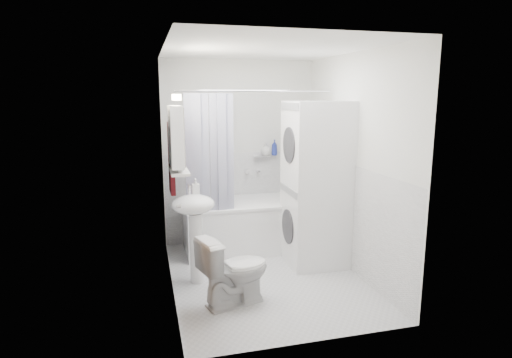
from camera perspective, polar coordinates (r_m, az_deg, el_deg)
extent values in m
plane|color=silver|center=(4.79, 1.32, -12.93)|extent=(2.60, 2.60, 0.00)
plane|color=silver|center=(5.68, -2.25, 3.50)|extent=(2.00, 0.00, 2.00)
plane|color=silver|center=(3.23, 7.79, -2.37)|extent=(2.00, 0.00, 2.00)
plane|color=silver|center=(4.27, -11.61, 0.78)|extent=(0.00, 2.60, 2.60)
plane|color=silver|center=(4.81, 12.93, 1.85)|extent=(0.00, 2.60, 2.60)
plane|color=white|center=(4.40, 1.47, 16.98)|extent=(2.60, 2.60, 0.00)
plane|color=white|center=(5.78, -2.18, -2.42)|extent=(1.98, 0.00, 1.98)
plane|color=white|center=(4.42, -11.15, -6.90)|extent=(0.00, 2.58, 2.58)
plane|color=white|center=(4.93, 12.50, -5.05)|extent=(0.00, 2.58, 2.58)
plane|color=brown|center=(3.46, -10.31, -4.97)|extent=(0.00, 2.00, 2.00)
cylinder|color=silver|center=(3.78, -10.25, -3.60)|extent=(0.04, 0.04, 0.04)
cube|color=white|center=(5.52, -0.87, -6.27)|extent=(1.64, 0.77, 0.60)
cube|color=white|center=(5.44, -0.88, -3.09)|extent=(1.66, 0.79, 0.03)
cube|color=silver|center=(5.47, -0.88, -4.26)|extent=(1.46, 0.59, 0.20)
cylinder|color=silver|center=(5.73, 0.26, 1.06)|extent=(0.04, 0.12, 0.04)
cylinder|color=silver|center=(4.95, 0.01, 11.68)|extent=(1.84, 0.02, 0.02)
cube|color=#121441|center=(4.86, -8.81, 2.70)|extent=(0.10, 0.02, 1.45)
cube|color=#121441|center=(4.87, -7.76, 2.75)|extent=(0.10, 0.02, 1.45)
cube|color=#121441|center=(4.88, -6.71, 2.79)|extent=(0.10, 0.02, 1.45)
cube|color=#121441|center=(4.90, -5.67, 2.83)|extent=(0.10, 0.02, 1.45)
cube|color=#121441|center=(4.91, -4.63, 2.88)|extent=(0.10, 0.02, 1.45)
cube|color=#121441|center=(4.93, -3.60, 2.92)|extent=(0.10, 0.02, 1.45)
ellipsoid|color=white|center=(4.43, -8.38, -3.38)|extent=(0.44, 0.37, 0.20)
cylinder|color=white|center=(4.57, -7.96, -9.14)|extent=(0.14, 0.14, 0.75)
cylinder|color=silver|center=(4.54, -8.88, -1.50)|extent=(0.03, 0.03, 0.14)
cylinder|color=silver|center=(4.48, -8.84, -0.86)|extent=(0.02, 0.10, 0.02)
cube|color=white|center=(4.33, -10.67, 5.63)|extent=(0.12, 0.50, 0.60)
cube|color=white|center=(4.34, -9.81, 5.66)|extent=(0.01, 0.47, 0.57)
cube|color=#FFEABF|center=(4.31, -10.58, 10.67)|extent=(0.06, 0.45, 0.06)
cube|color=silver|center=(4.38, -10.25, 1.07)|extent=(0.18, 0.54, 0.02)
cube|color=silver|center=(5.70, 0.77, 3.03)|extent=(0.22, 0.06, 0.02)
cube|color=#61130D|center=(4.70, -11.23, 2.75)|extent=(0.05, 0.32, 0.76)
cube|color=#61130D|center=(4.66, -11.02, 7.05)|extent=(0.03, 0.29, 0.08)
cylinder|color=silver|center=(4.66, -11.53, 7.52)|extent=(0.02, 0.04, 0.02)
cube|color=white|center=(5.08, 7.89, -5.91)|extent=(0.68, 0.68, 0.94)
cylinder|color=#2D2D33|center=(4.97, 4.26, -6.34)|extent=(0.03, 0.40, 0.40)
cube|color=gray|center=(4.86, 4.35, -1.56)|extent=(0.02, 0.61, 0.08)
cube|color=white|center=(4.89, 8.18, 4.73)|extent=(0.68, 0.68, 0.94)
cylinder|color=#2D2D33|center=(4.77, 4.43, 4.53)|extent=(0.03, 0.40, 0.40)
cube|color=gray|center=(4.75, 4.51, 9.64)|extent=(0.02, 0.61, 0.08)
imported|color=white|center=(4.11, -2.88, -12.05)|extent=(0.76, 0.55, 0.66)
imported|color=gray|center=(4.59, -8.05, -1.59)|extent=(0.08, 0.17, 0.08)
imported|color=gray|center=(4.22, -10.11, 1.37)|extent=(0.07, 0.18, 0.07)
imported|color=gray|center=(4.49, -10.40, 2.12)|extent=(0.10, 0.09, 0.10)
imported|color=gray|center=(5.71, 1.32, 3.80)|extent=(0.13, 0.17, 0.13)
imported|color=navy|center=(5.74, 2.47, 3.59)|extent=(0.08, 0.21, 0.08)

